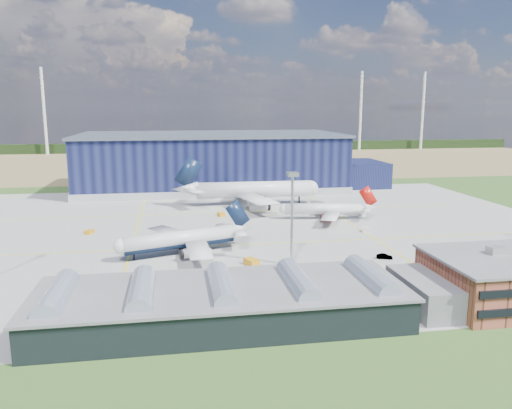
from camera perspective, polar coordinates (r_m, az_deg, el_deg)
name	(u,v)px	position (r m, az deg, el deg)	size (l,w,h in m)	color
ground	(236,236)	(150.29, -2.34, -3.65)	(600.00, 600.00, 0.00)	#385B22
apron	(232,228)	(159.91, -2.79, -2.74)	(220.00, 160.00, 0.08)	gray
farmland	(198,161)	(366.72, -6.65, 4.97)	(600.00, 220.00, 0.01)	#92794E
treeline	(193,147)	(445.97, -7.19, 6.54)	(600.00, 8.00, 8.00)	black
hangar	(217,164)	(241.45, -4.51, 4.69)	(145.00, 62.00, 26.10)	#0F1333
glass_concourse	(242,301)	(91.72, -1.67, -10.95)	(78.00, 23.00, 8.60)	black
light_mast_center	(292,203)	(119.80, 4.15, 0.12)	(2.60, 2.60, 23.00)	#B1B3B8
airliner_navy	(179,231)	(132.28, -8.75, -2.96)	(38.95, 38.10, 12.70)	silver
airliner_red	(324,203)	(173.28, 7.76, 0.14)	(34.66, 33.90, 11.30)	silver
airliner_widebody	(254,181)	(196.93, -0.22, 2.69)	(58.45, 57.18, 19.06)	silver
gse_tug_a	(252,262)	(122.91, -0.50, -6.60)	(2.37, 3.88, 1.62)	orange
gse_tug_b	(89,232)	(160.96, -18.54, -3.00)	(1.94, 2.91, 1.26)	orange
gse_van_a	(200,254)	(128.89, -6.42, -5.64)	(2.44, 5.59, 2.44)	silver
gse_cart_a	(366,230)	(159.05, 12.45, -2.83)	(2.10, 3.15, 1.37)	silver
gse_van_b	(358,212)	(182.79, 11.61, -0.83)	(2.47, 5.38, 2.47)	silver
gse_tug_c	(221,214)	(177.81, -4.00, -1.13)	(2.00, 3.21, 1.40)	orange
gse_cart_b	(241,213)	(180.59, -1.68, -0.96)	(1.81, 2.71, 1.17)	silver
airstair	(425,274)	(118.11, 18.71, -7.51)	(2.08, 5.19, 3.32)	silver
car_a	(469,274)	(124.57, 23.15, -7.34)	(1.58, 3.92, 1.34)	#99999E
car_b	(384,257)	(131.96, 14.47, -5.78)	(1.42, 4.08, 1.34)	#99999E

